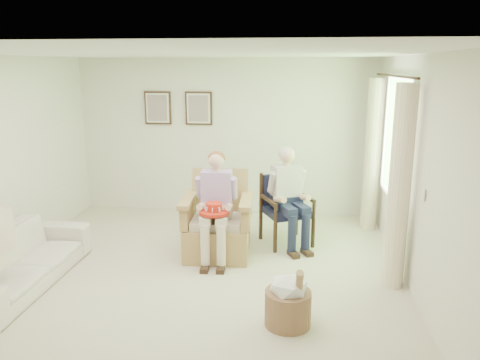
{
  "coord_description": "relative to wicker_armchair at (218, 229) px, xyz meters",
  "views": [
    {
      "loc": [
        1.17,
        -4.98,
        2.48
      ],
      "look_at": [
        0.48,
        0.79,
        1.05
      ],
      "focal_mm": 35.0,
      "sensor_mm": 36.0,
      "label": 1
    }
  ],
  "objects": [
    {
      "name": "floor",
      "position": [
        -0.17,
        -0.85,
        -0.35
      ],
      "size": [
        5.5,
        5.5,
        0.0
      ],
      "primitive_type": "plane",
      "color": "beige",
      "rests_on": "ground"
    },
    {
      "name": "back_wall",
      "position": [
        -0.17,
        1.9,
        0.95
      ],
      "size": [
        5.0,
        0.04,
        2.6
      ],
      "primitive_type": "cube",
      "color": "silver",
      "rests_on": "ground"
    },
    {
      "name": "front_wall",
      "position": [
        -0.17,
        -3.6,
        0.95
      ],
      "size": [
        5.0,
        0.04,
        2.6
      ],
      "primitive_type": "cube",
      "color": "silver",
      "rests_on": "ground"
    },
    {
      "name": "right_wall",
      "position": [
        2.33,
        -0.85,
        0.95
      ],
      "size": [
        0.04,
        5.5,
        2.6
      ],
      "primitive_type": "cube",
      "color": "silver",
      "rests_on": "ground"
    },
    {
      "name": "ceiling",
      "position": [
        -0.17,
        -0.85,
        2.25
      ],
      "size": [
        5.0,
        5.5,
        0.02
      ],
      "primitive_type": "cube",
      "color": "white",
      "rests_on": "back_wall"
    },
    {
      "name": "window",
      "position": [
        2.29,
        0.35,
        1.23
      ],
      "size": [
        0.13,
        2.5,
        1.63
      ],
      "color": "#2D6B23",
      "rests_on": "right_wall"
    },
    {
      "name": "curtain_left",
      "position": [
        2.16,
        -0.63,
        0.8
      ],
      "size": [
        0.34,
        0.34,
        2.3
      ],
      "primitive_type": "cylinder",
      "color": "#F5E0C0",
      "rests_on": "ground"
    },
    {
      "name": "curtain_right",
      "position": [
        2.16,
        1.33,
        0.8
      ],
      "size": [
        0.34,
        0.34,
        2.3
      ],
      "primitive_type": "cylinder",
      "color": "#F5E0C0",
      "rests_on": "ground"
    },
    {
      "name": "framed_print_left",
      "position": [
        -1.32,
        1.86,
        1.43
      ],
      "size": [
        0.45,
        0.05,
        0.55
      ],
      "color": "#382114",
      "rests_on": "back_wall"
    },
    {
      "name": "framed_print_right",
      "position": [
        -0.62,
        1.86,
        1.43
      ],
      "size": [
        0.45,
        0.05,
        0.55
      ],
      "color": "#382114",
      "rests_on": "back_wall"
    },
    {
      "name": "wicker_armchair",
      "position": [
        0.0,
        0.0,
        0.0
      ],
      "size": [
        0.87,
        0.86,
        1.11
      ],
      "rotation": [
        0.0,
        0.0,
        0.05
      ],
      "color": "tan",
      "rests_on": "ground"
    },
    {
      "name": "wood_armchair",
      "position": [
        0.9,
        0.58,
        0.17
      ],
      "size": [
        0.62,
        0.59,
        0.96
      ],
      "rotation": [
        0.0,
        0.0,
        0.45
      ],
      "color": "black",
      "rests_on": "ground"
    },
    {
      "name": "sofa",
      "position": [
        -2.12,
        -1.2,
        -0.05
      ],
      "size": [
        2.09,
        0.82,
        0.61
      ],
      "primitive_type": "imported",
      "rotation": [
        0.0,
        0.0,
        1.57
      ],
      "color": "silver",
      "rests_on": "ground"
    },
    {
      "name": "person_wicker",
      "position": [
        0.0,
        -0.15,
        0.46
      ],
      "size": [
        0.4,
        0.62,
        1.39
      ],
      "rotation": [
        0.0,
        0.0,
        0.05
      ],
      "color": "beige",
      "rests_on": "ground"
    },
    {
      "name": "person_dark",
      "position": [
        0.9,
        0.42,
        0.45
      ],
      "size": [
        0.4,
        0.63,
        1.36
      ],
      "rotation": [
        0.0,
        0.0,
        0.45
      ],
      "color": "#1A1E39",
      "rests_on": "ground"
    },
    {
      "name": "red_hat",
      "position": [
        0.01,
        -0.35,
        0.37
      ],
      "size": [
        0.38,
        0.38,
        0.14
      ],
      "color": "red",
      "rests_on": "person_wicker"
    },
    {
      "name": "hatbox",
      "position": [
        0.97,
        -1.68,
        -0.09
      ],
      "size": [
        0.58,
        0.58,
        0.67
      ],
      "color": "tan",
      "rests_on": "ground"
    }
  ]
}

